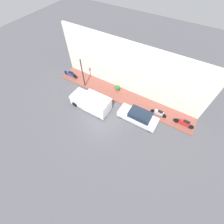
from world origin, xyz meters
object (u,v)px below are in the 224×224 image
object	(u,v)px
delivery_van	(91,102)
scooter_silver	(159,113)
motorcycle_red	(184,123)
potted_plant	(117,88)
motorcycle_blue	(71,74)
parked_car	(138,116)
streetlamp	(81,67)

from	to	relation	value
delivery_van	scooter_silver	bearing A→B (deg)	-68.01
motorcycle_red	potted_plant	xyz separation A→B (m)	(0.82, 8.59, 0.06)
motorcycle_red	potted_plant	bearing A→B (deg)	84.57
motorcycle_blue	potted_plant	world-z (taller)	potted_plant
parked_car	motorcycle_blue	bearing A→B (deg)	80.86
delivery_van	streetlamp	distance (m)	4.32
scooter_silver	motorcycle_red	bearing A→B (deg)	-88.54
motorcycle_red	scooter_silver	size ratio (longest dim) A/B	1.15
streetlamp	scooter_silver	bearing A→B (deg)	-87.82
delivery_van	potted_plant	xyz separation A→B (m)	(3.76, -1.29, -0.34)
streetlamp	potted_plant	xyz separation A→B (m)	(1.27, -4.18, -2.37)
streetlamp	motorcycle_blue	bearing A→B (deg)	80.35
motorcycle_blue	potted_plant	distance (m)	6.99
parked_car	motorcycle_blue	world-z (taller)	parked_car
motorcycle_red	streetlamp	size ratio (longest dim) A/B	0.49
motorcycle_red	scooter_silver	distance (m)	2.77
parked_car	potted_plant	world-z (taller)	parked_car
delivery_van	motorcycle_blue	bearing A→B (deg)	62.39
motorcycle_blue	streetlamp	distance (m)	3.73
motorcycle_red	delivery_van	bearing A→B (deg)	106.58
delivery_van	potted_plant	size ratio (longest dim) A/B	4.87
potted_plant	delivery_van	bearing A→B (deg)	161.07
motorcycle_blue	delivery_van	bearing A→B (deg)	-117.61
scooter_silver	motorcycle_blue	size ratio (longest dim) A/B	0.86
motorcycle_red	potted_plant	distance (m)	8.63
motorcycle_red	streetlamp	xyz separation A→B (m)	(-0.45, 12.77, 2.43)
parked_car	delivery_van	size ratio (longest dim) A/B	0.94
motorcycle_blue	scooter_silver	bearing A→B (deg)	-90.40
motorcycle_red	scooter_silver	xyz separation A→B (m)	(-0.07, 2.77, -0.05)
scooter_silver	motorcycle_blue	distance (m)	12.76
parked_car	scooter_silver	distance (m)	2.41
scooter_silver	streetlamp	xyz separation A→B (m)	(-0.38, 10.00, 2.49)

